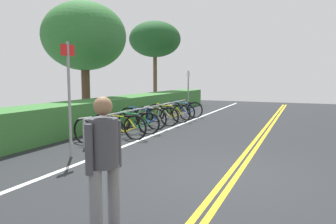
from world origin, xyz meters
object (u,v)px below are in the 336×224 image
bicycle_6 (176,112)px  bicycle_7 (184,109)px  sign_post_far (188,88)px  tree_mid (84,37)px  bicycle_5 (168,113)px  bicycle_2 (134,123)px  bicycle_4 (157,116)px  tree_far_right (155,40)px  bicycle_3 (142,118)px  bicycle_1 (119,126)px  bike_rack (149,111)px  bicycle_0 (96,132)px  pedestrian (104,157)px  sign_post_near (69,89)px

bicycle_6 → bicycle_7: 0.85m
sign_post_far → tree_mid: (-3.38, 3.26, 2.13)m
bicycle_5 → bicycle_2: bearing=179.9°
bicycle_4 → tree_far_right: 8.73m
bicycle_3 → bicycle_5: size_ratio=1.00×
bicycle_7 → bicycle_1: bearing=179.3°
bicycle_1 → bicycle_4: bicycle_1 is taller
bicycle_7 → bike_rack: bearing=177.2°
bicycle_0 → sign_post_far: sign_post_far is taller
bicycle_2 → tree_far_right: tree_far_right is taller
bicycle_0 → bicycle_1: bicycle_1 is taller
bicycle_4 → sign_post_far: size_ratio=0.82×
tree_mid → pedestrian: bearing=-141.1°
bicycle_7 → bicycle_4: bearing=177.8°
bicycle_2 → tree_far_right: size_ratio=0.33×
bicycle_3 → bicycle_2: bearing=-168.2°
bicycle_1 → tree_mid: (2.89, 3.37, 3.03)m
tree_mid → bicycle_2: bearing=-121.0°
bicycle_1 → bicycle_6: 4.42m
bicycle_1 → bicycle_5: size_ratio=1.05×
bicycle_5 → pedestrian: size_ratio=1.12×
bicycle_3 → bike_rack: bearing=-9.0°
bicycle_3 → tree_far_right: tree_far_right is taller
sign_post_far → tree_mid: 5.16m
tree_far_right → sign_post_far: bearing=-135.9°
bicycle_2 → pedestrian: pedestrian is taller
bicycle_3 → pedestrian: (-6.64, -3.04, 0.52)m
tree_far_right → bicycle_0: bearing=-162.2°
bicycle_4 → sign_post_near: sign_post_near is taller
bicycle_6 → bicycle_7: bearing=-4.2°
tree_mid → bicycle_5: bearing=-79.4°
bicycle_2 → bicycle_5: (2.69, -0.01, 0.02)m
sign_post_near → bicycle_2: bearing=2.8°
bicycle_1 → bicycle_3: bearing=5.0°
bicycle_5 → bicycle_7: (1.74, -0.02, -0.01)m
bike_rack → bicycle_5: size_ratio=4.19×
bike_rack → bicycle_7: 3.12m
tree_far_right → bike_rack: bearing=-155.8°
bicycle_0 → pedestrian: 4.87m
bicycle_4 → bicycle_1: bearing=-179.2°
bicycle_4 → sign_post_near: size_ratio=0.67×
bicycle_0 → bicycle_4: bearing=-0.1°
sign_post_near → bike_rack: bearing=3.6°
tree_far_right → tree_mid: bearing=-178.8°
bicycle_1 → sign_post_near: bearing=-175.2°
bike_rack → bicycle_2: 1.35m
bicycle_6 → sign_post_far: (1.85, 0.11, 0.92)m
bicycle_2 → bicycle_6: bearing=0.6°
bike_rack → bicycle_2: (-1.33, -0.13, -0.22)m
tree_far_right → bicycle_1: bearing=-160.2°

